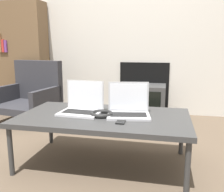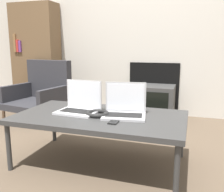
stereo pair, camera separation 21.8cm
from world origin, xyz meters
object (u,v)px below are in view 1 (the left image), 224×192
Objects in this scene: phone at (121,121)px; laptop_left at (82,106)px; headphones at (101,114)px; armchair at (31,93)px; laptop_right at (129,108)px; tv at (142,101)px.

laptop_left is at bearing 152.32° from phone.
headphones is 0.23× the size of armchair.
headphones is at bearing -172.32° from laptop_right.
armchair is at bearing 138.85° from headphones.
laptop_left is 0.56× the size of tv.
laptop_left is at bearing -34.90° from armchair.
tv is at bearing 81.29° from laptop_right.
headphones is at bearing -97.19° from tv.
armchair is at bearing -164.14° from tv.
armchair reaches higher than tv.
tv is at bearing 24.91° from armchair.
laptop_right is 1.70m from armchair.
headphones is at bearing 145.16° from phone.
armchair is (-1.36, 1.16, -0.07)m from phone.
tv is 1.42m from armchair.
laptop_right is at bearing 3.99° from laptop_left.
headphones is (0.17, -0.06, -0.04)m from laptop_left.
phone is 0.22× the size of tv.
armchair is (-1.37, -0.39, 0.12)m from tv.
armchair is (-1.19, 1.04, -0.08)m from headphones.
laptop_right is at bearing -26.12° from armchair.
laptop_left reaches higher than headphones.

